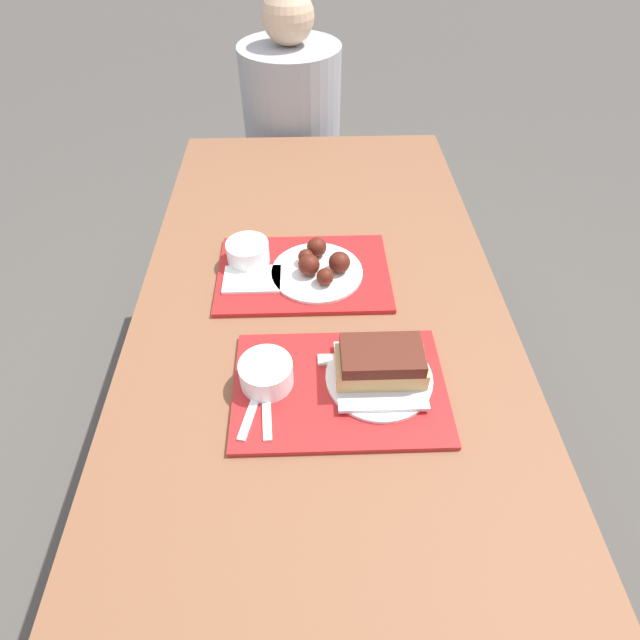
{
  "coord_description": "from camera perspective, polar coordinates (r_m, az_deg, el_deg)",
  "views": [
    {
      "loc": [
        -0.03,
        -0.75,
        1.56
      ],
      "look_at": [
        -0.01,
        -0.01,
        0.8
      ],
      "focal_mm": 28.0,
      "sensor_mm": 36.0,
      "label": 1
    }
  ],
  "objects": [
    {
      "name": "ground_plane",
      "position": [
        1.73,
        0.16,
        -18.37
      ],
      "size": [
        12.0,
        12.0,
        0.0
      ],
      "primitive_type": "plane",
      "color": "#4C4742"
    },
    {
      "name": "picnic_table",
      "position": [
        1.16,
        0.23,
        -3.99
      ],
      "size": [
        0.85,
        1.82,
        0.76
      ],
      "color": "brown",
      "rests_on": "ground_plane"
    },
    {
      "name": "picnic_bench_far",
      "position": [
        2.22,
        -0.84,
        13.57
      ],
      "size": [
        0.81,
        0.28,
        0.44
      ],
      "color": "brown",
      "rests_on": "ground_plane"
    },
    {
      "name": "tray_near",
      "position": [
        0.99,
        2.27,
        -7.73
      ],
      "size": [
        0.41,
        0.28,
        0.01
      ],
      "color": "red",
      "rests_on": "picnic_table"
    },
    {
      "name": "tray_far",
      "position": [
        1.22,
        -1.88,
        5.37
      ],
      "size": [
        0.41,
        0.28,
        0.01
      ],
      "color": "red",
      "rests_on": "picnic_table"
    },
    {
      "name": "bowl_coleslaw_near",
      "position": [
        0.97,
        -6.18,
        -5.97
      ],
      "size": [
        0.1,
        0.1,
        0.05
      ],
      "color": "white",
      "rests_on": "tray_near"
    },
    {
      "name": "brisket_sandwich_plate",
      "position": [
        0.97,
        6.89,
        -5.39
      ],
      "size": [
        0.21,
        0.21,
        0.09
      ],
      "color": "white",
      "rests_on": "tray_near"
    },
    {
      "name": "plastic_fork_near",
      "position": [
        0.96,
        -7.47,
        -9.21
      ],
      "size": [
        0.05,
        0.17,
        0.0
      ],
      "color": "white",
      "rests_on": "tray_near"
    },
    {
      "name": "plastic_knife_near",
      "position": [
        0.96,
        -6.15,
        -9.2
      ],
      "size": [
        0.03,
        0.17,
        0.0
      ],
      "color": "white",
      "rests_on": "tray_near"
    },
    {
      "name": "condiment_packet",
      "position": [
        1.02,
        0.75,
        -4.58
      ],
      "size": [
        0.04,
        0.03,
        0.01
      ],
      "color": "#A59E93",
      "rests_on": "tray_near"
    },
    {
      "name": "bowl_coleslaw_far",
      "position": [
        1.24,
        -8.24,
        7.78
      ],
      "size": [
        0.1,
        0.1,
        0.05
      ],
      "color": "white",
      "rests_on": "tray_far"
    },
    {
      "name": "wings_plate_far",
      "position": [
        1.2,
        -0.11,
        6.23
      ],
      "size": [
        0.22,
        0.22,
        0.06
      ],
      "color": "white",
      "rests_on": "tray_far"
    },
    {
      "name": "napkin_far",
      "position": [
        1.2,
        -7.76,
        4.64
      ],
      "size": [
        0.14,
        0.09,
        0.01
      ],
      "color": "white",
      "rests_on": "tray_far"
    },
    {
      "name": "person_seated_across",
      "position": [
        2.05,
        -3.22,
        22.24
      ],
      "size": [
        0.37,
        0.37,
        0.72
      ],
      "color": "#9E9EA3",
      "rests_on": "picnic_bench_far"
    }
  ]
}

